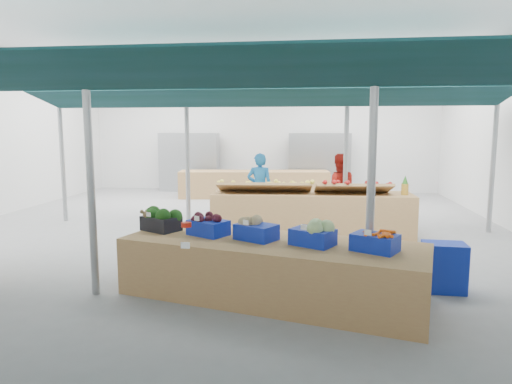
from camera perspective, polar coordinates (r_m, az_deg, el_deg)
floor at (r=9.87m, az=-3.57°, el=-4.75°), size 13.00×13.00×0.00m
hall at (r=11.06m, az=-2.26°, el=10.41°), size 13.00×13.00×13.00m
pole_grid at (r=7.79m, az=-0.67°, el=5.36°), size 10.00×4.60×3.00m
awnings at (r=7.81m, az=-0.68°, el=12.48°), size 9.50×7.08×0.30m
back_shelving_left at (r=16.10m, az=-8.34°, el=3.67°), size 2.00×0.50×2.00m
back_shelving_right at (r=15.50m, az=7.93°, el=3.52°), size 2.00×0.50×2.00m
veg_counter at (r=5.92m, az=1.97°, el=-9.64°), size 4.02×2.20×0.74m
fruit_counter at (r=9.42m, az=6.93°, el=-2.72°), size 4.06×1.10×0.86m
far_counter at (r=14.46m, az=-0.23°, el=0.99°), size 4.77×1.49×0.85m
crate_stack at (r=6.65m, az=22.41°, el=-8.67°), size 0.56×0.40×0.65m
vendor_left at (r=10.52m, az=0.46°, el=0.51°), size 0.60×0.41×1.61m
vendor_right at (r=10.46m, az=10.30°, el=0.34°), size 0.80×0.64×1.61m
crate_broccoli at (r=6.51m, az=-11.79°, el=-3.36°), size 0.61×0.55×0.35m
crate_beets at (r=6.14m, az=-5.97°, el=-4.15°), size 0.61×0.55×0.29m
crate_celeriac at (r=5.86m, az=0.03°, el=-4.58°), size 0.61×0.55×0.31m
crate_cabbage at (r=5.63m, az=7.11°, el=-5.02°), size 0.61×0.55×0.35m
crate_carrots at (r=5.50m, az=14.65°, el=-6.01°), size 0.61×0.55×0.29m
sparrow at (r=6.48m, az=-13.70°, el=-2.66°), size 0.12×0.09×0.11m
pole_ribbon at (r=5.12m, az=-8.71°, el=-4.30°), size 0.12×0.12×0.28m
apple_heap_yellow at (r=9.25m, az=1.06°, el=0.89°), size 1.94×0.83×0.27m
apple_heap_red at (r=9.29m, az=12.05°, el=0.75°), size 1.54×0.80×0.27m
pineapple at (r=9.46m, az=18.12°, el=0.75°), size 0.14×0.14×0.39m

